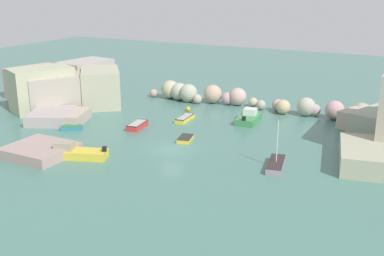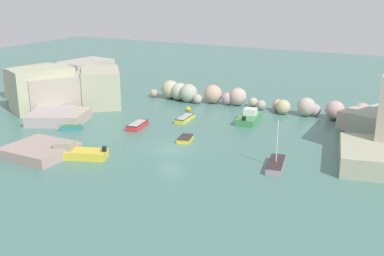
# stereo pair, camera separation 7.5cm
# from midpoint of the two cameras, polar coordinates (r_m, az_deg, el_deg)

# --- Properties ---
(cove_water) EXTENTS (160.00, 160.00, 0.00)m
(cove_water) POSITION_cam_midpoint_polar(r_m,az_deg,el_deg) (50.64, -2.60, -2.55)
(cove_water) COLOR #48786E
(cove_water) RESTS_ON ground
(cliff_headland_left) EXTENTS (21.30, 23.63, 5.88)m
(cliff_headland_left) POSITION_cam_midpoint_polar(r_m,az_deg,el_deg) (71.98, -14.94, 4.79)
(cliff_headland_left) COLOR #AEAC90
(cliff_headland_left) RESTS_ON ground
(rock_breakwater) EXTENTS (33.88, 4.07, 2.77)m
(rock_breakwater) POSITION_cam_midpoint_polar(r_m,az_deg,el_deg) (67.39, 6.13, 3.46)
(rock_breakwater) COLOR tan
(rock_breakwater) RESTS_ON ground
(stone_dock) EXTENTS (6.45, 5.89, 1.07)m
(stone_dock) POSITION_cam_midpoint_polar(r_m,az_deg,el_deg) (51.05, -17.83, -2.60)
(stone_dock) COLOR #A78C84
(stone_dock) RESTS_ON ground
(channel_buoy) EXTENTS (0.64, 0.64, 0.64)m
(channel_buoy) POSITION_cam_midpoint_polar(r_m,az_deg,el_deg) (65.27, -0.50, 2.31)
(channel_buoy) COLOR gold
(channel_buoy) RESTS_ON cove_water
(moored_boat_0) EXTENTS (1.55, 3.96, 0.54)m
(moored_boat_0) POSITION_cam_midpoint_polar(r_m,az_deg,el_deg) (60.97, -0.89, 1.19)
(moored_boat_0) COLOR yellow
(moored_boat_0) RESTS_ON cove_water
(moored_boat_1) EXTENTS (2.23, 4.54, 4.73)m
(moored_boat_1) POSITION_cam_midpoint_polar(r_m,az_deg,el_deg) (46.17, 10.00, -4.34)
(moored_boat_1) COLOR gray
(moored_boat_1) RESTS_ON cove_water
(moored_boat_2) EXTENTS (1.96, 3.67, 0.66)m
(moored_boat_2) POSITION_cam_midpoint_polar(r_m,az_deg,el_deg) (58.15, -6.63, 0.34)
(moored_boat_2) COLOR red
(moored_boat_2) RESTS_ON cove_water
(moored_boat_3) EXTENTS (7.05, 4.14, 1.65)m
(moored_boat_3) POSITION_cam_midpoint_polar(r_m,az_deg,el_deg) (49.55, -14.21, -2.86)
(moored_boat_3) COLOR gold
(moored_boat_3) RESTS_ON cove_water
(moored_boat_4) EXTENTS (2.76, 5.07, 1.60)m
(moored_boat_4) POSITION_cam_midpoint_polar(r_m,az_deg,el_deg) (60.68, 6.81, 1.25)
(moored_boat_4) COLOR #3D8B4E
(moored_boat_4) RESTS_ON cove_water
(moored_boat_5) EXTENTS (1.94, 2.79, 0.45)m
(moored_boat_5) POSITION_cam_midpoint_polar(r_m,az_deg,el_deg) (53.20, -0.83, -1.30)
(moored_boat_5) COLOR gold
(moored_boat_5) RESTS_ON cove_water
(moored_boat_6) EXTENTS (2.82, 2.48, 0.48)m
(moored_boat_6) POSITION_cam_midpoint_polar(r_m,az_deg,el_deg) (59.02, -14.33, 0.05)
(moored_boat_6) COLOR teal
(moored_boat_6) RESTS_ON cove_water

